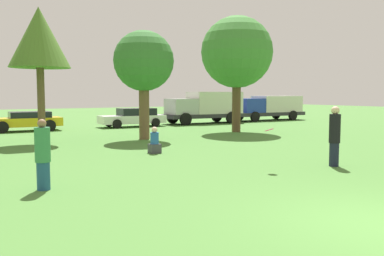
% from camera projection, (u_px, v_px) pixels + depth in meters
% --- Properties ---
extents(person_thrower, '(0.36, 0.36, 1.68)m').
position_uv_depth(person_thrower, '(43.00, 155.00, 9.58)').
color(person_thrower, navy).
rests_on(person_thrower, ground).
extents(person_catcher, '(0.35, 0.35, 1.89)m').
position_uv_depth(person_catcher, '(335.00, 136.00, 12.72)').
color(person_catcher, '#191E33').
rests_on(person_catcher, ground).
extents(frisbee, '(0.28, 0.26, 0.13)m').
position_uv_depth(frisbee, '(269.00, 130.00, 12.02)').
color(frisbee, '#F21E72').
extents(bystander_sitting, '(0.43, 0.36, 1.01)m').
position_uv_depth(bystander_sitting, '(155.00, 142.00, 15.58)').
color(bystander_sitting, '#3F3F47').
rests_on(bystander_sitting, ground).
extents(tree_1, '(2.74, 2.74, 6.20)m').
position_uv_depth(tree_1, '(39.00, 39.00, 18.44)').
color(tree_1, brown).
rests_on(tree_1, ground).
extents(tree_2, '(2.99, 2.99, 5.39)m').
position_uv_depth(tree_2, '(144.00, 62.00, 20.12)').
color(tree_2, brown).
rests_on(tree_2, ground).
extents(tree_3, '(4.23, 4.23, 6.84)m').
position_uv_depth(tree_3, '(237.00, 53.00, 24.01)').
color(tree_3, brown).
rests_on(tree_3, ground).
extents(parked_car_yellow, '(4.29, 2.05, 1.18)m').
position_uv_depth(parked_car_yellow, '(26.00, 121.00, 24.79)').
color(parked_car_yellow, gold).
rests_on(parked_car_yellow, ground).
extents(parked_car_white, '(4.53, 1.96, 1.27)m').
position_uv_depth(parked_car_white, '(133.00, 117.00, 28.11)').
color(parked_car_white, silver).
rests_on(parked_car_white, ground).
extents(delivery_truck_silver, '(6.50, 2.44, 2.41)m').
position_uv_depth(delivery_truck_silver, '(206.00, 106.00, 31.27)').
color(delivery_truck_silver, '#2D2D33').
rests_on(delivery_truck_silver, ground).
extents(delivery_truck_blue, '(6.65, 2.51, 2.08)m').
position_uv_depth(delivery_truck_blue, '(269.00, 106.00, 34.99)').
color(delivery_truck_blue, '#2D2D33').
rests_on(delivery_truck_blue, ground).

